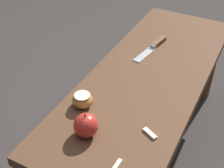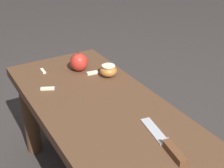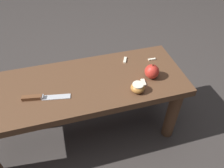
{
  "view_description": "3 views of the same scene",
  "coord_description": "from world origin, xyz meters",
  "px_view_note": "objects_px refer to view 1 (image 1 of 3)",
  "views": [
    {
      "loc": [
        0.96,
        0.33,
        1.18
      ],
      "look_at": [
        0.17,
        -0.08,
        0.47
      ],
      "focal_mm": 50.0,
      "sensor_mm": 36.0,
      "label": 1
    },
    {
      "loc": [
        -0.72,
        0.44,
        1.03
      ],
      "look_at": [
        0.17,
        -0.08,
        0.47
      ],
      "focal_mm": 50.0,
      "sensor_mm": 36.0,
      "label": 2
    },
    {
      "loc": [
        -0.05,
        -0.85,
        1.23
      ],
      "look_at": [
        0.17,
        -0.08,
        0.47
      ],
      "focal_mm": 35.0,
      "sensor_mm": 36.0,
      "label": 3
    }
  ],
  "objects_px": {
    "wooden_bench": "(148,90)",
    "apple_cut": "(82,100)",
    "apple_whole": "(86,125)",
    "knife": "(155,45)"
  },
  "relations": [
    {
      "from": "apple_whole",
      "to": "apple_cut",
      "type": "bearing_deg",
      "value": -143.51
    },
    {
      "from": "wooden_bench",
      "to": "apple_whole",
      "type": "xyz_separation_m",
      "value": [
        0.39,
        -0.05,
        0.12
      ]
    },
    {
      "from": "wooden_bench",
      "to": "apple_cut",
      "type": "bearing_deg",
      "value": -25.33
    },
    {
      "from": "knife",
      "to": "wooden_bench",
      "type": "bearing_deg",
      "value": 25.26
    },
    {
      "from": "wooden_bench",
      "to": "knife",
      "type": "xyz_separation_m",
      "value": [
        -0.2,
        -0.05,
        0.09
      ]
    },
    {
      "from": "wooden_bench",
      "to": "knife",
      "type": "bearing_deg",
      "value": -164.5
    },
    {
      "from": "wooden_bench",
      "to": "apple_cut",
      "type": "relative_size",
      "value": 16.18
    },
    {
      "from": "knife",
      "to": "apple_cut",
      "type": "bearing_deg",
      "value": 0.35
    },
    {
      "from": "apple_whole",
      "to": "wooden_bench",
      "type": "bearing_deg",
      "value": 172.25
    },
    {
      "from": "wooden_bench",
      "to": "knife",
      "type": "relative_size",
      "value": 4.95
    }
  ]
}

